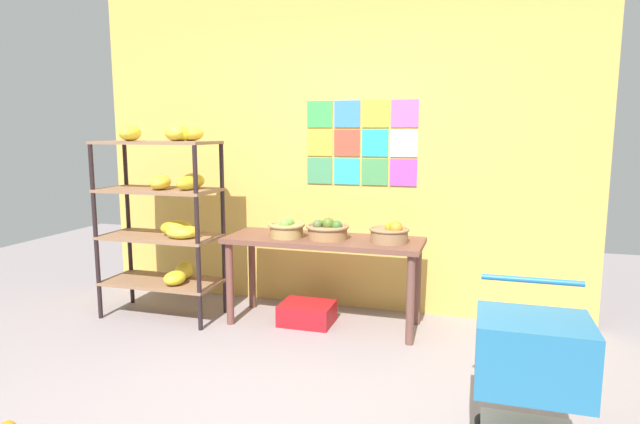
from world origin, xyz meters
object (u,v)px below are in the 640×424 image
Objects in this scene: fruit_basket_back_right at (391,233)px; shopping_cart at (532,360)px; produce_crate_under_table at (307,313)px; fruit_basket_centre at (287,228)px; fruit_basket_right at (327,230)px; display_table at (324,250)px; banana_shelf_unit at (167,203)px.

fruit_basket_back_right is 0.37× the size of shopping_cart.
fruit_basket_centre is at bearing -170.68° from produce_crate_under_table.
produce_crate_under_table is (0.16, 0.03, -0.70)m from fruit_basket_centre.
fruit_basket_back_right is at bearing 2.82° from fruit_basket_centre.
fruit_basket_right is at bearing 6.13° from fruit_basket_centre.
fruit_basket_back_right is (0.54, -0.01, 0.17)m from display_table.
shopping_cart is (1.44, -1.39, -0.14)m from display_table.
display_table is 5.34× the size of fruit_basket_centre.
produce_crate_under_table is 2.12m from shopping_cart.
produce_crate_under_table is at bearing 9.32° from fruit_basket_centre.
produce_crate_under_table is at bearing 8.16° from banana_shelf_unit.
banana_shelf_unit is at bearing -171.84° from produce_crate_under_table.
fruit_basket_centre is (-0.33, -0.04, 0.00)m from fruit_basket_right.
produce_crate_under_table is (-0.67, -0.01, -0.70)m from fruit_basket_back_right.
banana_shelf_unit is 1.03× the size of display_table.
banana_shelf_unit reaches higher than fruit_basket_back_right.
produce_crate_under_table is at bearing 130.26° from shopping_cart.
fruit_basket_right is at bearing -179.37° from fruit_basket_back_right.
banana_shelf_unit is 1.35m from display_table.
display_table is 0.55m from produce_crate_under_table.
display_table is 1.92× the size of shopping_cart.
fruit_basket_right reaches higher than display_table.
banana_shelf_unit reaches higher than shopping_cart.
fruit_basket_back_right is 1.04× the size of fruit_basket_centre.
fruit_basket_right is 0.42× the size of shopping_cart.
fruit_basket_back_right is at bearing 1.24° from produce_crate_under_table.
display_table is 2.01m from shopping_cart.
fruit_basket_centre is at bearing -169.31° from display_table.
fruit_basket_right reaches higher than shopping_cart.
fruit_basket_centre is (-0.29, -0.06, 0.17)m from display_table.
banana_shelf_unit reaches higher than fruit_basket_centre.
display_table is at bearing 10.69° from fruit_basket_centre.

